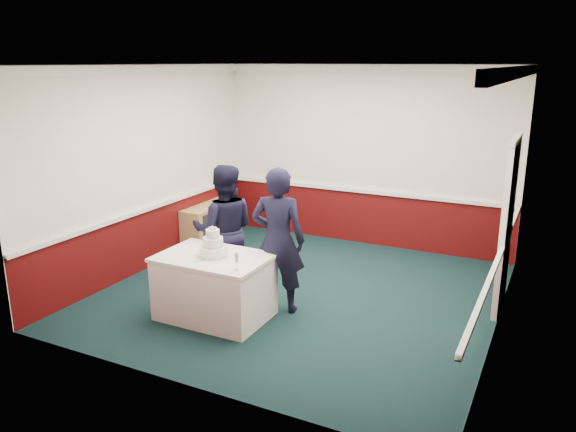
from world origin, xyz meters
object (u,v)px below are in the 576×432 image
at_px(champagne_flute, 237,258).
at_px(person_man, 224,230).
at_px(cake_knife, 202,260).
at_px(wedding_cake, 213,247).
at_px(person_woman, 278,240).
at_px(sideboard, 210,225).
at_px(cake_table, 215,286).

distance_m(champagne_flute, person_man, 1.29).
bearing_deg(champagne_flute, cake_knife, 171.42).
xyz_separation_m(wedding_cake, champagne_flute, (0.50, -0.28, 0.03)).
height_order(person_man, person_woman, person_woman).
bearing_deg(cake_knife, person_woman, 71.38).
distance_m(champagne_flute, person_woman, 0.82).
relative_size(cake_knife, champagne_flute, 1.07).
distance_m(cake_knife, person_man, 0.97).
distance_m(sideboard, person_woman, 2.94).
bearing_deg(wedding_cake, cake_table, -90.00).
distance_m(wedding_cake, person_man, 0.78).
distance_m(cake_table, wedding_cake, 0.50).
xyz_separation_m(cake_table, person_man, (-0.31, 0.72, 0.48)).
bearing_deg(wedding_cake, cake_knife, -98.53).
relative_size(wedding_cake, cake_knife, 1.65).
xyz_separation_m(sideboard, person_man, (1.34, -1.62, 0.53)).
bearing_deg(person_man, wedding_cake, 82.66).
xyz_separation_m(cake_knife, person_woman, (0.63, 0.73, 0.12)).
bearing_deg(cake_table, sideboard, 125.14).
height_order(cake_table, wedding_cake, wedding_cake).
height_order(sideboard, person_woman, person_woman).
relative_size(champagne_flute, person_woman, 0.11).
distance_m(wedding_cake, champagne_flute, 0.57).
distance_m(cake_table, cake_knife, 0.44).
relative_size(cake_table, person_woman, 0.72).
bearing_deg(person_man, person_woman, 137.76).
xyz_separation_m(cake_table, person_woman, (0.60, 0.53, 0.52)).
bearing_deg(person_woman, person_man, -25.27).
height_order(sideboard, champagne_flute, champagne_flute).
bearing_deg(person_woman, wedding_cake, 28.27).
relative_size(cake_knife, person_man, 0.13).
bearing_deg(sideboard, wedding_cake, -54.86).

